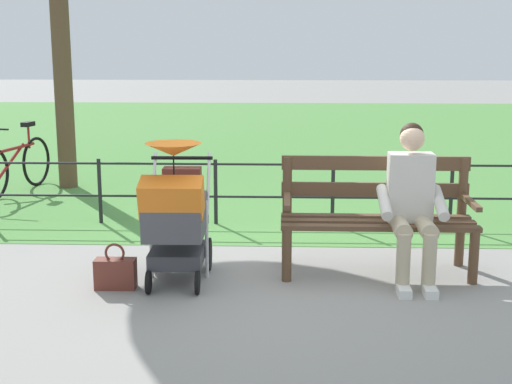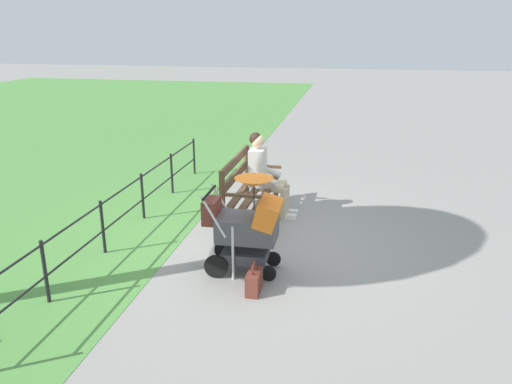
# 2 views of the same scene
# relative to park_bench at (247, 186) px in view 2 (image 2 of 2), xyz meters

# --- Properties ---
(ground_plane) EXTENTS (60.00, 60.00, 0.00)m
(ground_plane) POSITION_rel_park_bench_xyz_m (0.88, 0.12, -0.53)
(ground_plane) COLOR gray
(park_bench) EXTENTS (1.60, 0.61, 0.96)m
(park_bench) POSITION_rel_park_bench_xyz_m (0.00, 0.00, 0.00)
(park_bench) COLOR brown
(park_bench) RESTS_ON ground
(person_on_bench) EXTENTS (0.53, 0.74, 1.28)m
(person_on_bench) POSITION_rel_park_bench_xyz_m (-0.25, 0.22, 0.15)
(person_on_bench) COLOR tan
(person_on_bench) RESTS_ON ground
(stroller) EXTENTS (0.52, 0.90, 1.15)m
(stroller) POSITION_rel_park_bench_xyz_m (1.64, 0.37, 0.07)
(stroller) COLOR black
(stroller) RESTS_ON ground
(handbag) EXTENTS (0.32, 0.14, 0.37)m
(handbag) POSITION_rel_park_bench_xyz_m (2.11, 0.54, -0.40)
(handbag) COLOR brown
(handbag) RESTS_ON ground
(park_fence) EXTENTS (6.23, 0.04, 0.70)m
(park_fence) POSITION_rel_park_bench_xyz_m (0.88, -1.53, -0.11)
(park_fence) COLOR black
(park_fence) RESTS_ON ground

